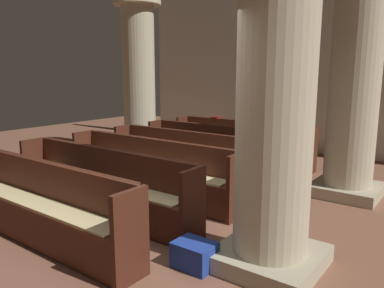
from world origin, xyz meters
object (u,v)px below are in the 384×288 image
at_px(pew_row_2, 187,156).
at_px(pew_row_4, 101,181).
at_px(pew_row_5, 36,200).
at_px(pillar_far_side, 139,72).
at_px(lectern, 279,137).
at_px(kneeler_box_blue, 195,255).
at_px(pillar_aisle_rear, 276,73).
at_px(pew_row_3, 149,167).
at_px(pillar_aisle_side, 355,73).
at_px(pew_row_1, 217,148).
at_px(hymn_book, 216,117).
at_px(pew_row_0, 241,141).

bearing_deg(pew_row_2, pew_row_4, -90.00).
relative_size(pew_row_5, pillar_far_side, 0.86).
height_order(lectern, kneeler_box_blue, lectern).
xyz_separation_m(pew_row_5, pillar_aisle_rear, (2.47, 1.04, 1.46)).
bearing_deg(lectern, pew_row_3, -95.53).
bearing_deg(pew_row_2, pew_row_3, -90.00).
distance_m(pillar_aisle_side, pillar_far_side, 4.90).
bearing_deg(pew_row_2, pillar_aisle_rear, -36.88).
height_order(pew_row_3, kneeler_box_blue, pew_row_3).
distance_m(pillar_far_side, kneeler_box_blue, 5.92).
height_order(pillar_aisle_rear, lectern, pillar_aisle_rear).
bearing_deg(pew_row_2, pillar_far_side, 151.45).
bearing_deg(pillar_aisle_side, pillar_far_side, 176.40).
height_order(pew_row_4, lectern, lectern).
relative_size(pillar_aisle_side, pillar_aisle_rear, 1.00).
distance_m(pew_row_1, pillar_aisle_side, 2.87).
height_order(pew_row_3, hymn_book, hymn_book).
distance_m(pew_row_4, hymn_book, 4.15).
relative_size(pew_row_4, pillar_far_side, 0.86).
relative_size(pillar_aisle_side, lectern, 3.46).
bearing_deg(pew_row_0, pillar_far_side, -165.76).
height_order(pew_row_2, pillar_far_side, pillar_far_side).
distance_m(lectern, kneeler_box_blue, 5.58).
bearing_deg(lectern, pillar_aisle_rear, -66.99).
bearing_deg(pew_row_2, pew_row_0, 90.00).
bearing_deg(pew_row_2, hymn_book, 109.83).
distance_m(pew_row_0, pew_row_3, 2.90).
distance_m(pew_row_3, pew_row_5, 1.93).
distance_m(pew_row_4, pillar_aisle_rear, 2.87).
bearing_deg(pew_row_3, pillar_far_side, 136.68).
bearing_deg(pew_row_5, pew_row_0, 90.00).
relative_size(pillar_aisle_side, kneeler_box_blue, 9.12).
bearing_deg(pew_row_4, pew_row_2, 90.00).
distance_m(pew_row_0, pew_row_1, 0.97).
relative_size(pillar_aisle_side, hymn_book, 17.34).
bearing_deg(hymn_book, pew_row_5, -81.33).
bearing_deg(pillar_aisle_rear, hymn_book, 129.14).
bearing_deg(pillar_far_side, pew_row_2, -28.55).
xyz_separation_m(pew_row_2, lectern, (0.39, 3.05, -0.03)).
height_order(pillar_far_side, lectern, pillar_far_side).
bearing_deg(lectern, pew_row_5, -93.74).
bearing_deg(lectern, hymn_book, -141.28).
height_order(pew_row_5, hymn_book, hymn_book).
xyz_separation_m(pew_row_3, lectern, (0.39, 4.01, -0.03)).
height_order(pew_row_3, pillar_aisle_rear, pillar_aisle_rear).
distance_m(pew_row_0, pew_row_2, 1.93).
relative_size(pew_row_1, pew_row_4, 1.00).
distance_m(pew_row_3, pillar_aisle_side, 3.48).
xyz_separation_m(pew_row_2, kneeler_box_blue, (1.88, -2.33, -0.35)).
xyz_separation_m(pew_row_1, kneeler_box_blue, (1.88, -3.29, -0.35)).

